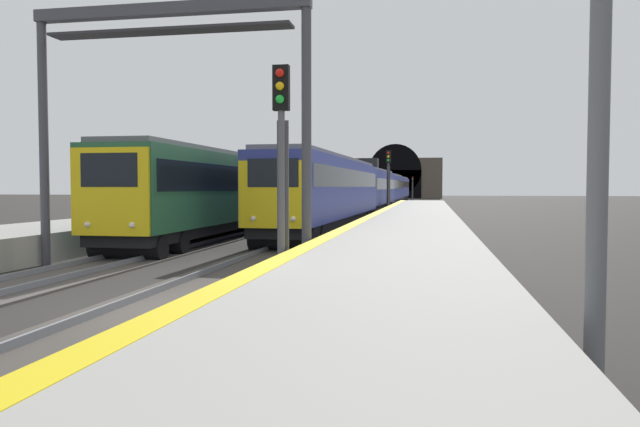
{
  "coord_description": "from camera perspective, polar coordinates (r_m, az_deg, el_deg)",
  "views": [
    {
      "loc": [
        -10.95,
        -5.33,
        2.45
      ],
      "look_at": [
        16.15,
        -0.29,
        1.22
      ],
      "focal_mm": 33.55,
      "sensor_mm": 36.0,
      "label": 1
    }
  ],
  "objects": [
    {
      "name": "railway_signal_far",
      "position": [
        114.69,
        8.82,
        2.61
      ],
      "size": [
        0.39,
        0.38,
        4.4
      ],
      "rotation": [
        0.0,
        0.0,
        3.14
      ],
      "color": "#38383D",
      "rests_on": "ground_plane"
    },
    {
      "name": "platform_right_edge_strip",
      "position": [
        11.46,
        -4.95,
        -4.9
      ],
      "size": [
        112.0,
        0.5,
        0.01
      ],
      "primitive_type": "cube",
      "color": "yellow",
      "rests_on": "platform_right"
    },
    {
      "name": "track_main_line",
      "position": [
        12.42,
        -15.29,
        -8.7
      ],
      "size": [
        160.0,
        2.7,
        0.21
      ],
      "color": "#423D38",
      "rests_on": "ground_plane"
    },
    {
      "name": "train_adjacent_platform",
      "position": [
        46.11,
        -1.94,
        2.39
      ],
      "size": [
        55.97,
        2.84,
        4.97
      ],
      "rotation": [
        0.0,
        0.0,
        3.14
      ],
      "color": "#235638",
      "rests_on": "ground_plane"
    },
    {
      "name": "platform_right",
      "position": [
        11.17,
        5.48,
        -7.61
      ],
      "size": [
        112.0,
        4.66,
        0.96
      ],
      "primitive_type": "cube",
      "color": "#9E9B93",
      "rests_on": "ground_plane"
    },
    {
      "name": "train_main_approaching",
      "position": [
        62.13,
        5.62,
        2.41
      ],
      "size": [
        82.4,
        3.24,
        4.91
      ],
      "rotation": [
        0.0,
        0.0,
        3.12
      ],
      "color": "navy",
      "rests_on": "ground_plane"
    },
    {
      "name": "railway_signal_mid",
      "position": [
        49.36,
        6.54,
        3.5
      ],
      "size": [
        0.39,
        0.38,
        5.43
      ],
      "rotation": [
        0.0,
        0.0,
        3.14
      ],
      "color": "#38383D",
      "rests_on": "ground_plane"
    },
    {
      "name": "railway_signal_near",
      "position": [
        14.08,
        -3.69,
        5.58
      ],
      "size": [
        0.39,
        0.38,
        5.27
      ],
      "rotation": [
        0.0,
        0.0,
        3.14
      ],
      "color": "#4C4C54",
      "rests_on": "ground_plane"
    },
    {
      "name": "tunnel_portal",
      "position": [
        130.69,
        7.19,
        3.38
      ],
      "size": [
        2.22,
        20.02,
        11.67
      ],
      "color": "#51473D",
      "rests_on": "ground_plane"
    },
    {
      "name": "ground_plane",
      "position": [
        12.42,
        -15.29,
        -8.89
      ],
      "size": [
        320.0,
        320.0,
        0.0
      ],
      "primitive_type": "plane",
      "color": "#282623"
    },
    {
      "name": "catenary_mast_near",
      "position": [
        7.21,
        24.93,
        12.43
      ],
      "size": [
        0.22,
        1.83,
        7.24
      ],
      "color": "#595B60",
      "rests_on": "ground_plane"
    },
    {
      "name": "overhead_signal_gantry",
      "position": [
        18.65,
        -14.23,
        12.97
      ],
      "size": [
        0.7,
        8.59,
        7.83
      ],
      "color": "#3F3F47",
      "rests_on": "ground_plane"
    }
  ]
}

